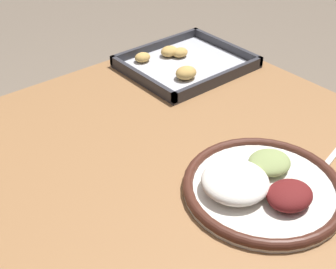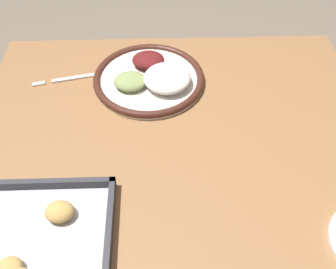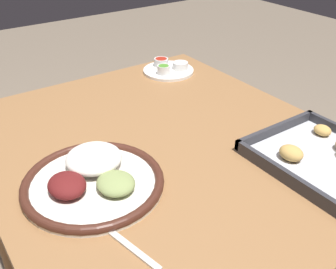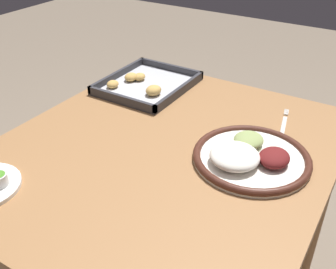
{
  "view_description": "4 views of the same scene",
  "coord_description": "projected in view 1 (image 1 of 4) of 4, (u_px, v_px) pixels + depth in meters",
  "views": [
    {
      "loc": [
        -0.49,
        -0.62,
        1.35
      ],
      "look_at": [
        0.02,
        0.0,
        0.79
      ],
      "focal_mm": 50.0,
      "sensor_mm": 36.0,
      "label": 1
    },
    {
      "loc": [
        0.04,
        0.6,
        1.46
      ],
      "look_at": [
        0.02,
        0.0,
        0.79
      ],
      "focal_mm": 42.0,
      "sensor_mm": 36.0,
      "label": 2
    },
    {
      "loc": [
        0.7,
        -0.47,
        1.29
      ],
      "look_at": [
        0.02,
        0.0,
        0.79
      ],
      "focal_mm": 42.0,
      "sensor_mm": 36.0,
      "label": 3
    },
    {
      "loc": [
        -0.75,
        -0.47,
        1.36
      ],
      "look_at": [
        0.02,
        0.0,
        0.79
      ],
      "focal_mm": 42.0,
      "sensor_mm": 36.0,
      "label": 4
    }
  ],
  "objects": [
    {
      "name": "dinner_plate",
      "position": [
        260.0,
        186.0,
        0.86
      ],
      "size": [
        0.3,
        0.3,
        0.06
      ],
      "color": "white",
      "rests_on": "dining_table"
    },
    {
      "name": "baking_tray",
      "position": [
        184.0,
        63.0,
        1.29
      ],
      "size": [
        0.32,
        0.27,
        0.04
      ],
      "color": "#333338",
      "rests_on": "dining_table"
    },
    {
      "name": "dining_table",
      "position": [
        161.0,
        195.0,
        1.05
      ],
      "size": [
        0.98,
        0.85,
        0.76
      ],
      "color": "olive",
      "rests_on": "ground_plane"
    },
    {
      "name": "fork",
      "position": [
        334.0,
        155.0,
        0.96
      ],
      "size": [
        0.22,
        0.06,
        0.0
      ],
      "rotation": [
        0.0,
        0.0,
        0.21
      ],
      "color": "silver",
      "rests_on": "dining_table"
    }
  ]
}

